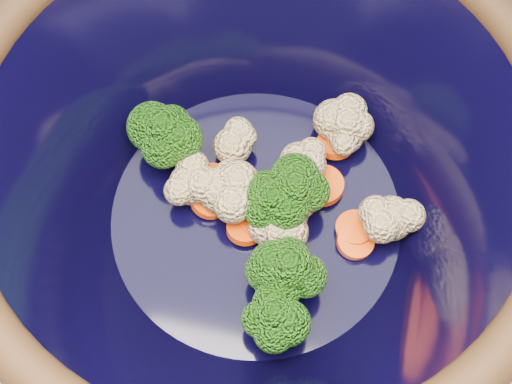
# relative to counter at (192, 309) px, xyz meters

# --- Properties ---
(ground) EXTENTS (3.00, 3.00, 0.00)m
(ground) POSITION_rel_counter_xyz_m (0.00, 0.00, -0.45)
(ground) COLOR #9E7A54
(ground) RESTS_ON ground
(counter) EXTENTS (1.20, 1.20, 0.90)m
(counter) POSITION_rel_counter_xyz_m (0.00, 0.00, 0.00)
(counter) COLOR silver
(counter) RESTS_ON ground
(mixing_bowl) EXTENTS (0.46, 0.46, 0.16)m
(mixing_bowl) POSITION_rel_counter_xyz_m (0.10, -0.05, 0.54)
(mixing_bowl) COLOR black
(mixing_bowl) RESTS_ON counter
(vegetable_pile) EXTENTS (0.20, 0.19, 0.06)m
(vegetable_pile) POSITION_rel_counter_xyz_m (0.11, -0.05, 0.51)
(vegetable_pile) COLOR #608442
(vegetable_pile) RESTS_ON mixing_bowl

